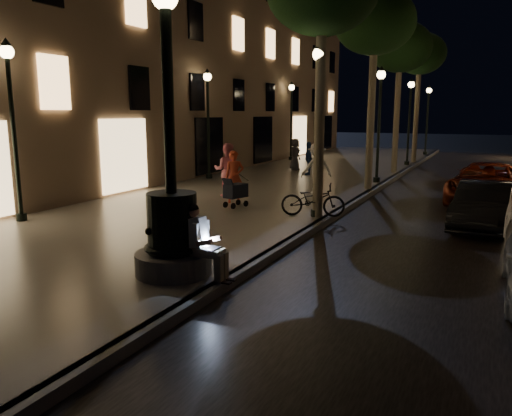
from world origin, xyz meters
The scene contains 26 objects.
ground centered at (0.00, 15.00, 0.00)m, with size 120.00×120.00×0.00m, color black.
cobble_lane centered at (3.00, 15.00, 0.01)m, with size 6.00×45.00×0.02m, color black.
promenade centered at (-4.00, 15.00, 0.10)m, with size 8.00×45.00×0.20m, color slate.
curb_strip centered at (0.00, 15.00, 0.10)m, with size 0.25×45.00×0.20m, color #59595B.
building_left centered at (-12.00, 18.00, 7.50)m, with size 8.00×36.00×15.00m, color #806850.
fountain_lamppost centered at (-1.00, 2.00, 1.21)m, with size 1.40×1.40×5.21m.
seated_man_laptop centered at (-0.39, 2.00, 0.91)m, with size 0.97×0.33×1.34m.
tree_second centered at (-0.20, 14.00, 6.33)m, with size 3.00×3.00×7.40m.
tree_third centered at (-0.30, 20.00, 6.14)m, with size 3.00×3.00×7.20m.
tree_far centered at (-0.22, 26.00, 6.43)m, with size 3.00×3.00×7.50m.
lamp_curb_a centered at (-0.30, 8.00, 3.24)m, with size 0.36×0.36×4.81m.
lamp_curb_b centered at (-0.30, 16.00, 3.24)m, with size 0.36×0.36×4.81m.
lamp_curb_c centered at (-0.30, 24.00, 3.24)m, with size 0.36×0.36×4.81m.
lamp_curb_d centered at (-0.30, 32.00, 3.24)m, with size 0.36×0.36×4.81m.
lamp_left_a centered at (-7.40, 4.00, 3.24)m, with size 0.36×0.36×4.81m.
lamp_left_b centered at (-7.40, 14.00, 3.24)m, with size 0.36×0.36×4.81m.
lamp_left_c centered at (-7.40, 24.00, 3.24)m, with size 0.36×0.36×4.81m.
stroller centered at (-3.04, 8.29, 0.71)m, with size 0.61×1.02×1.03m.
car_second centered at (4.00, 9.42, 0.63)m, with size 1.33×3.80×1.25m, color black.
car_third centered at (4.00, 13.74, 0.69)m, with size 2.29×4.96×1.38m, color maroon.
pedestrian_red centered at (-3.46, 9.03, 1.05)m, with size 0.62×0.41×1.70m, color #CE4429.
pedestrian_pink centered at (-4.27, 10.02, 1.14)m, with size 0.91×0.71×1.88m, color pink.
pedestrian_white centered at (-1.66, 12.05, 1.12)m, with size 1.19×0.68×1.84m, color white.
pedestrian_blue centered at (-3.80, 17.19, 0.98)m, with size 0.92×0.38×1.56m, color navy.
pedestrian_dark centered at (-5.10, 18.76, 1.01)m, with size 0.79×0.52×1.62m, color #323237.
bicycle centered at (-0.40, 8.02, 0.67)m, with size 0.63×1.81×0.95m, color black.
Camera 1 is at (4.16, -5.29, 3.10)m, focal length 35.00 mm.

